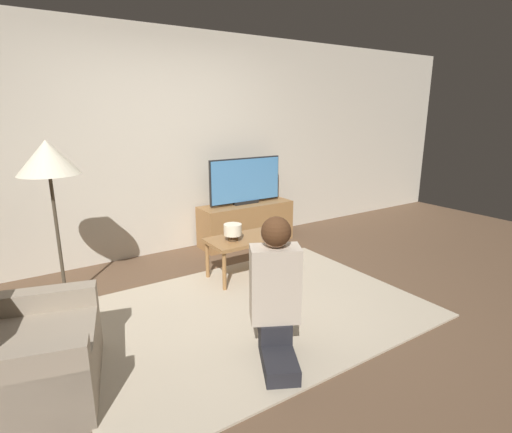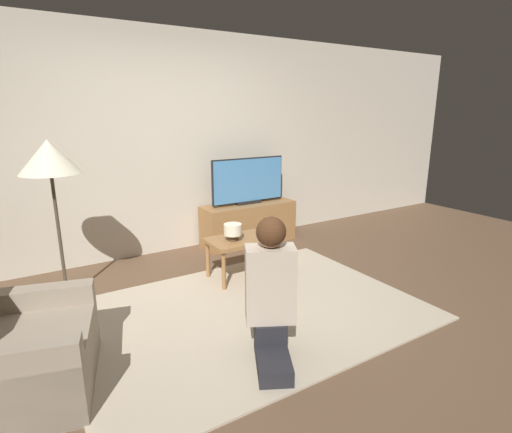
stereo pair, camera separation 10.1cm
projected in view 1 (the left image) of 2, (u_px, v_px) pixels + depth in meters
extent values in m
plane|color=brown|center=(252.00, 313.00, 3.44)|extent=(10.00, 10.00, 0.00)
cube|color=beige|center=(163.00, 145.00, 4.67)|extent=(10.00, 0.06, 2.60)
cube|color=#BCAD93|center=(252.00, 312.00, 3.44)|extent=(2.88, 2.04, 0.02)
cube|color=olive|center=(246.00, 223.00, 5.21)|extent=(1.24, 0.41, 0.52)
cube|color=black|center=(246.00, 202.00, 5.14)|extent=(0.34, 0.08, 0.04)
cube|color=black|center=(245.00, 180.00, 5.07)|extent=(1.01, 0.03, 0.57)
cube|color=#4C8CC6|center=(246.00, 180.00, 5.06)|extent=(0.98, 0.04, 0.54)
cube|color=olive|center=(244.00, 239.00, 4.08)|extent=(0.74, 0.44, 0.04)
cylinder|color=olive|center=(224.00, 272.00, 3.81)|extent=(0.04, 0.04, 0.40)
cylinder|color=olive|center=(280.00, 258.00, 4.16)|extent=(0.04, 0.04, 0.40)
cylinder|color=olive|center=(207.00, 260.00, 4.10)|extent=(0.04, 0.04, 0.40)
cylinder|color=olive|center=(261.00, 248.00, 4.45)|extent=(0.04, 0.04, 0.40)
cylinder|color=#4C4233|center=(66.00, 299.00, 3.66)|extent=(0.28, 0.28, 0.03)
cylinder|color=#4C4233|center=(56.00, 225.00, 3.48)|extent=(0.03, 0.03, 1.38)
cone|color=#EFE5C6|center=(47.00, 157.00, 3.33)|extent=(0.51, 0.51, 0.29)
cube|color=gray|center=(24.00, 368.00, 2.40)|extent=(1.03, 1.06, 0.38)
cube|color=gray|center=(7.00, 399.00, 2.05)|extent=(0.84, 0.35, 0.52)
cube|color=gray|center=(35.00, 327.00, 2.72)|extent=(0.84, 0.35, 0.52)
cube|color=#232328|center=(278.00, 359.00, 2.69)|extent=(0.41, 0.52, 0.11)
cube|color=#232328|center=(274.00, 328.00, 2.84)|extent=(0.31, 0.31, 0.14)
cube|color=#C1B29E|center=(275.00, 284.00, 2.75)|extent=(0.39, 0.33, 0.54)
sphere|color=tan|center=(276.00, 233.00, 2.65)|extent=(0.20, 0.20, 0.20)
sphere|color=#4C2D19|center=(276.00, 232.00, 2.63)|extent=(0.20, 0.20, 0.20)
cube|color=black|center=(268.00, 261.00, 3.10)|extent=(0.13, 0.10, 0.04)
cylinder|color=#C1B29E|center=(283.00, 266.00, 2.99)|extent=(0.20, 0.30, 0.07)
cylinder|color=#C1B29E|center=(256.00, 267.00, 2.97)|extent=(0.20, 0.30, 0.07)
cylinder|color=#4C3823|center=(233.00, 238.00, 3.98)|extent=(0.10, 0.10, 0.06)
cylinder|color=#EFE5C6|center=(233.00, 230.00, 3.96)|extent=(0.18, 0.18, 0.11)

